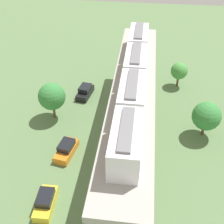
# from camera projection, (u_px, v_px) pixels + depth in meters

# --- Properties ---
(ground_plane) EXTENTS (120.00, 120.00, 0.00)m
(ground_plane) POSITION_uv_depth(u_px,v_px,m) (131.00, 139.00, 39.97)
(ground_plane) COLOR #5B7A4C
(viaduct) EXTENTS (5.20, 35.80, 8.66)m
(viaduct) POSITION_uv_depth(u_px,v_px,m) (133.00, 100.00, 35.86)
(viaduct) COLOR #A8A59E
(viaduct) RESTS_ON ground
(train) EXTENTS (2.64, 27.45, 3.24)m
(train) POSITION_uv_depth(u_px,v_px,m) (134.00, 79.00, 32.99)
(train) COLOR silver
(train) RESTS_ON viaduct
(parked_car_orange) EXTENTS (2.54, 4.46, 1.76)m
(parked_car_orange) POSITION_uv_depth(u_px,v_px,m) (67.00, 149.00, 37.33)
(parked_car_orange) COLOR orange
(parked_car_orange) RESTS_ON ground
(parked_car_black) EXTENTS (2.47, 4.44, 1.76)m
(parked_car_black) POSITION_uv_depth(u_px,v_px,m) (85.00, 92.00, 47.85)
(parked_car_black) COLOR black
(parked_car_black) RESTS_ON ground
(parked_car_yellow) EXTENTS (1.92, 4.25, 1.76)m
(parked_car_yellow) POSITION_uv_depth(u_px,v_px,m) (46.00, 202.00, 31.11)
(parked_car_yellow) COLOR yellow
(parked_car_yellow) RESTS_ON ground
(tree_near_viaduct) EXTENTS (2.85, 2.85, 4.34)m
(tree_near_viaduct) POSITION_uv_depth(u_px,v_px,m) (179.00, 71.00, 48.96)
(tree_near_viaduct) COLOR brown
(tree_near_viaduct) RESTS_ON ground
(tree_mid_lot) EXTENTS (3.96, 3.96, 5.73)m
(tree_mid_lot) POSITION_uv_depth(u_px,v_px,m) (52.00, 97.00, 41.53)
(tree_mid_lot) COLOR brown
(tree_mid_lot) RESTS_ON ground
(tree_far_corner) EXTENTS (3.89, 3.89, 5.27)m
(tree_far_corner) POSITION_uv_depth(u_px,v_px,m) (206.00, 116.00, 38.64)
(tree_far_corner) COLOR brown
(tree_far_corner) RESTS_ON ground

